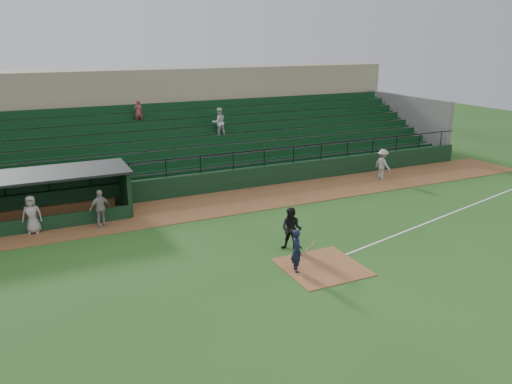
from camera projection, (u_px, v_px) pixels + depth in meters
name	position (u px, v px, depth m)	size (l,w,h in m)	color
ground	(309.00, 258.00, 20.37)	(90.00, 90.00, 0.00)	#224E19
warning_track	(232.00, 202.00, 27.28)	(40.00, 4.00, 0.03)	brown
home_plate_dirt	(322.00, 267.00, 19.50)	(3.00, 3.00, 0.03)	brown
foul_line	(436.00, 219.00, 24.68)	(18.00, 0.09, 0.01)	white
stadium_structure	(184.00, 134.00, 33.92)	(38.00, 13.08, 6.40)	black
dugout	(34.00, 194.00, 24.26)	(8.90, 3.20, 2.42)	black
batter_at_plate	(297.00, 251.00, 18.91)	(1.07, 0.72, 1.70)	black
umpire	(291.00, 229.00, 20.82)	(0.90, 0.70, 1.85)	black
runner	(383.00, 164.00, 31.45)	(1.22, 0.70, 1.89)	#9D9893
dugout_player_a	(100.00, 208.00, 23.46)	(1.04, 0.43, 1.77)	#A19C96
dugout_player_b	(32.00, 214.00, 22.64)	(0.86, 0.56, 1.76)	#9A9590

